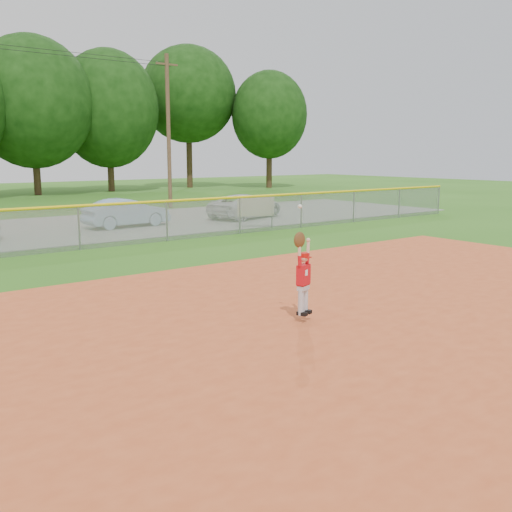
% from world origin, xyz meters
% --- Properties ---
extents(ground, '(120.00, 120.00, 0.00)m').
position_xyz_m(ground, '(0.00, 0.00, 0.00)').
color(ground, '#2D6316').
rests_on(ground, ground).
extents(clay_infield, '(24.00, 16.00, 0.04)m').
position_xyz_m(clay_infield, '(0.00, -3.00, 0.02)').
color(clay_infield, '#BE4B22').
rests_on(clay_infield, ground).
extents(parking_strip, '(44.00, 10.00, 0.03)m').
position_xyz_m(parking_strip, '(0.00, 16.00, 0.01)').
color(parking_strip, gray).
rests_on(parking_strip, ground).
extents(car_blue, '(3.88, 1.58, 1.25)m').
position_xyz_m(car_blue, '(3.87, 14.75, 0.65)').
color(car_blue, '#87AACA').
rests_on(car_blue, parking_strip).
extents(car_white_b, '(4.71, 3.14, 1.20)m').
position_xyz_m(car_white_b, '(10.22, 14.46, 0.63)').
color(car_white_b, silver).
rests_on(car_white_b, parking_strip).
extents(sponsor_sign, '(1.51, 0.71, 1.45)m').
position_xyz_m(sponsor_sign, '(8.19, 10.94, 0.96)').
color(sponsor_sign, gray).
rests_on(sponsor_sign, ground).
extents(outfield_fence, '(40.06, 0.10, 1.55)m').
position_xyz_m(outfield_fence, '(0.00, 10.00, 0.88)').
color(outfield_fence, gray).
rests_on(outfield_fence, ground).
extents(power_lines, '(19.40, 0.24, 9.00)m').
position_xyz_m(power_lines, '(1.00, 22.00, 4.68)').
color(power_lines, '#4C3823').
rests_on(power_lines, ground).
extents(ballplayer, '(0.53, 0.30, 2.13)m').
position_xyz_m(ballplayer, '(0.35, -0.96, 0.98)').
color(ballplayer, silver).
rests_on(ballplayer, ground).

